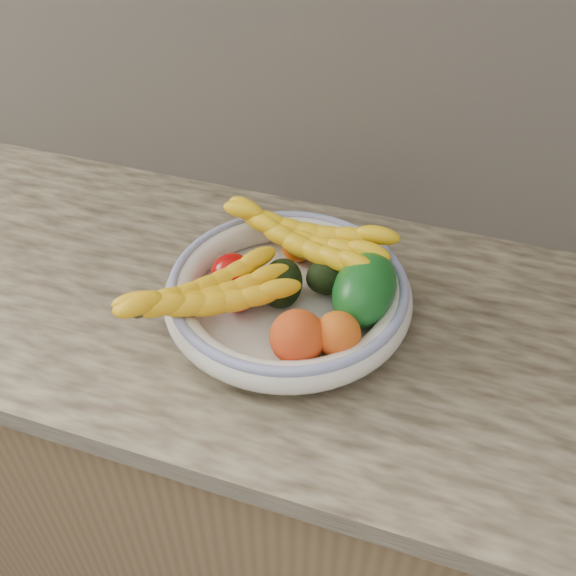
# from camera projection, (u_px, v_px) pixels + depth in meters

# --- Properties ---
(kitchen_counter) EXTENTS (2.44, 0.66, 1.40)m
(kitchen_counter) POSITION_uv_depth(u_px,v_px,m) (292.00, 454.00, 1.35)
(kitchen_counter) COLOR brown
(kitchen_counter) RESTS_ON ground
(fruit_bowl) EXTENTS (0.39, 0.39, 0.08)m
(fruit_bowl) POSITION_uv_depth(u_px,v_px,m) (288.00, 293.00, 1.01)
(fruit_bowl) COLOR silver
(fruit_bowl) RESTS_ON kitchen_counter
(clementine_back_left) EXTENTS (0.07, 0.07, 0.05)m
(clementine_back_left) POSITION_uv_depth(u_px,v_px,m) (298.00, 247.00, 1.09)
(clementine_back_left) COLOR #E95A04
(clementine_back_left) RESTS_ON fruit_bowl
(clementine_back_right) EXTENTS (0.05, 0.05, 0.04)m
(clementine_back_right) POSITION_uv_depth(u_px,v_px,m) (331.00, 252.00, 1.08)
(clementine_back_right) COLOR #DF6504
(clementine_back_right) RESTS_ON fruit_bowl
(tomato_left) EXTENTS (0.07, 0.07, 0.06)m
(tomato_left) POSITION_uv_depth(u_px,v_px,m) (232.00, 273.00, 1.02)
(tomato_left) COLOR #A30505
(tomato_left) RESTS_ON fruit_bowl
(tomato_near_left) EXTENTS (0.07, 0.07, 0.06)m
(tomato_near_left) POSITION_uv_depth(u_px,v_px,m) (236.00, 293.00, 0.99)
(tomato_near_left) COLOR #9F0107
(tomato_near_left) RESTS_ON fruit_bowl
(avocado_center) EXTENTS (0.08, 0.11, 0.07)m
(avocado_center) POSITION_uv_depth(u_px,v_px,m) (282.00, 283.00, 1.00)
(avocado_center) COLOR black
(avocado_center) RESTS_ON fruit_bowl
(avocado_right) EXTENTS (0.11, 0.11, 0.06)m
(avocado_right) POSITION_uv_depth(u_px,v_px,m) (333.00, 274.00, 1.02)
(avocado_right) COLOR black
(avocado_right) RESTS_ON fruit_bowl
(green_mango) EXTENTS (0.12, 0.15, 0.13)m
(green_mango) POSITION_uv_depth(u_px,v_px,m) (364.00, 289.00, 0.97)
(green_mango) COLOR #0F5218
(green_mango) RESTS_ON fruit_bowl
(peach_front) EXTENTS (0.09, 0.09, 0.08)m
(peach_front) POSITION_uv_depth(u_px,v_px,m) (298.00, 337.00, 0.91)
(peach_front) COLOR orange
(peach_front) RESTS_ON fruit_bowl
(peach_right) EXTENTS (0.07, 0.07, 0.07)m
(peach_right) POSITION_uv_depth(u_px,v_px,m) (338.00, 334.00, 0.91)
(peach_right) COLOR orange
(peach_right) RESTS_ON fruit_bowl
(banana_bunch_back) EXTENTS (0.33, 0.17, 0.09)m
(banana_bunch_back) POSITION_uv_depth(u_px,v_px,m) (304.00, 241.00, 1.04)
(banana_bunch_back) COLOR yellow
(banana_bunch_back) RESTS_ON fruit_bowl
(banana_bunch_front) EXTENTS (0.28, 0.28, 0.08)m
(banana_bunch_front) POSITION_uv_depth(u_px,v_px,m) (207.00, 299.00, 0.95)
(banana_bunch_front) COLOR yellow
(banana_bunch_front) RESTS_ON fruit_bowl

